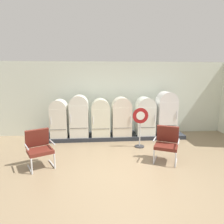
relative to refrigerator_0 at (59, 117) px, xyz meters
The scene contains 12 objects.
ground 3.65m from the refrigerator_0, 54.81° to the right, with size 12.00×10.00×0.05m, color #897355.
back_wall 2.26m from the refrigerator_0, 20.67° to the left, with size 11.76×0.12×2.92m.
display_plinth 2.20m from the refrigerator_0, ahead, with size 5.38×0.95×0.15m, color #282C34.
refrigerator_0 is the anchor object (origin of this frame).
refrigerator_1 0.73m from the refrigerator_0, ahead, with size 0.68×0.66×1.53m.
refrigerator_2 1.52m from the refrigerator_0, ahead, with size 0.68×0.63×1.39m.
refrigerator_3 2.30m from the refrigerator_0, ahead, with size 0.71×0.61×1.45m.
refrigerator_4 3.22m from the refrigerator_0, ahead, with size 0.68×0.68×1.43m.
refrigerator_5 4.03m from the refrigerator_0, ahead, with size 0.71×0.61×1.64m.
armchair_left 2.17m from the refrigerator_0, 94.64° to the right, with size 0.84×0.84×0.99m.
armchair_right 3.92m from the refrigerator_0, 32.25° to the right, with size 0.83×0.84×0.99m.
sign_stand 2.97m from the refrigerator_0, 18.91° to the right, with size 0.52×0.32×1.35m.
Camera 1 is at (-0.72, -4.38, 2.41)m, focal length 31.95 mm.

